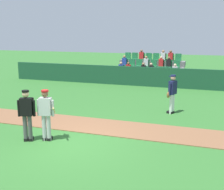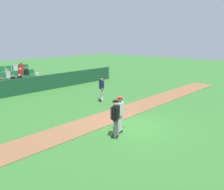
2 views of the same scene
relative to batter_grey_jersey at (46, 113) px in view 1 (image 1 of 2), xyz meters
The scene contains 7 objects.
ground_plane 1.34m from the batter_grey_jersey, ahead, with size 80.00×80.00×0.00m, color #33702D.
infield_dirt_path 2.37m from the batter_grey_jersey, 64.84° to the left, with size 28.00×1.83×0.03m, color brown.
dugout_fence 10.96m from the batter_grey_jersey, 85.17° to the left, with size 20.00×0.16×1.31m, color #19472D.
stadium_bleachers 12.82m from the batter_grey_jersey, 85.87° to the left, with size 5.00×2.95×2.30m.
batter_grey_jersey is the anchor object (origin of this frame).
umpire_home_plate 0.63m from the batter_grey_jersey, 158.64° to the right, with size 0.56×0.41×1.76m.
runner_navy_jersey 5.93m from the batter_grey_jersey, 52.91° to the left, with size 0.42×0.62×1.76m.
Camera 1 is at (4.16, -8.10, 3.64)m, focal length 46.45 mm.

